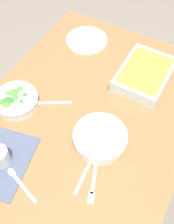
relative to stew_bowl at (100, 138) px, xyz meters
name	(u,v)px	position (x,y,z in m)	size (l,w,h in m)	color
ground_plane	(87,177)	(0.11, 0.12, -0.77)	(6.00, 6.00, 0.00)	slate
dining_table	(87,123)	(0.11, 0.12, -0.12)	(1.20, 0.90, 0.74)	olive
placemat	(3,162)	(-0.26, 0.29, -0.03)	(0.28, 0.20, 0.00)	#4C5670
stew_bowl	(100,138)	(0.00, 0.00, 0.00)	(0.22, 0.22, 0.06)	silver
broccoli_bowl	(16,100)	(-0.01, 0.41, 0.00)	(0.20, 0.20, 0.07)	silver
baking_dish	(145,74)	(0.41, -0.03, 0.00)	(0.30, 0.22, 0.06)	silver
drink_cup	(1,158)	(-0.26, 0.29, 0.01)	(0.07, 0.07, 0.08)	#B2BCC6
side_plate	(87,40)	(0.51, 0.35, -0.03)	(0.22, 0.22, 0.01)	white
spoon_by_stew	(87,168)	(-0.13, -0.01, -0.03)	(0.18, 0.04, 0.01)	silver
spoon_by_broccoli	(47,103)	(0.06, 0.30, -0.03)	(0.11, 0.16, 0.01)	silver
spoon_spare	(18,180)	(-0.30, 0.19, -0.03)	(0.07, 0.17, 0.01)	silver
fork_on_table	(93,184)	(-0.17, -0.06, -0.03)	(0.17, 0.08, 0.01)	silver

